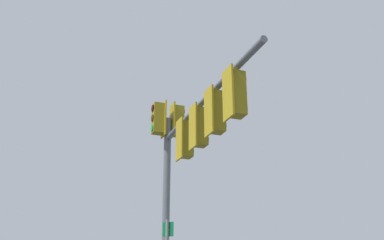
{
  "coord_description": "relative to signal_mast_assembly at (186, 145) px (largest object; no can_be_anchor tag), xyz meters",
  "views": [
    {
      "loc": [
        0.63,
        11.61,
        1.24
      ],
      "look_at": [
        -1.15,
        1.8,
        5.13
      ],
      "focal_mm": 41.48,
      "sensor_mm": 36.0,
      "label": 1
    }
  ],
  "objects": [
    {
      "name": "signal_mast_assembly",
      "position": [
        0.0,
        0.0,
        0.0
      ],
      "size": [
        1.52,
        5.78,
        6.38
      ],
      "color": "slate",
      "rests_on": "ground"
    }
  ]
}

